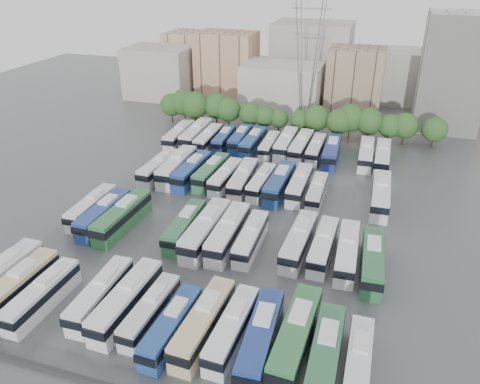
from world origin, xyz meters
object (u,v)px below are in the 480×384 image
(bus_r0_s7, at_px, (172,326))
(bus_r3_s6, at_px, (269,145))
(bus_r1_s5, at_px, (185,226))
(bus_r3_s4, at_px, (240,139))
(bus_r1_s8, at_px, (251,238))
(bus_r3_s0, at_px, (179,135))
(bus_r0_s5, at_px, (127,300))
(bus_r0_s10, at_px, (261,338))
(bus_r0_s11, at_px, (296,336))
(bus_r2_s5, at_px, (226,177))
(bus_r0_s1, at_px, (16,288))
(bus_r0_s2, at_px, (42,295))
(bus_r3_s8, at_px, (301,146))
(bus_r1_s12, at_px, (347,252))
(bus_r3_s3, at_px, (224,139))
(bus_r1_s7, at_px, (228,233))
(bus_r1_s6, at_px, (206,230))
(bus_r2_s4, at_px, (211,172))
(bus_r0_s4, at_px, (101,294))
(bus_r3_s5, at_px, (253,142))
(bus_r2_s8, at_px, (279,183))
(bus_r2_s2, at_px, (177,166))
(bus_r2_s13, at_px, (381,195))
(bus_r0_s13, at_px, (358,363))
(bus_r0_s9, at_px, (232,329))
(bus_r2_s7, at_px, (261,182))
(apartment_tower, at_px, (452,73))
(bus_r3_s2, at_px, (208,139))
(bus_r0_s6, at_px, (150,311))
(bus_r0_s12, at_px, (325,357))
(bus_r2_s1, at_px, (159,167))
(bus_r1_s10, at_px, (299,241))
(bus_r2_s6, at_px, (243,179))
(bus_r1_s1, at_px, (104,214))
(bus_r3_s13, at_px, (382,156))
(bus_r1_s13, at_px, (372,261))
(electricity_pylon, at_px, (309,45))
(bus_r2_s10, at_px, (317,192))
(bus_r0_s8, at_px, (204,322))
(bus_r3_s7, at_px, (286,143))
(bus_r2_s3, at_px, (192,170))
(bus_r2_s9, at_px, (300,184))
(bus_r1_s2, at_px, (122,216))
(bus_r3_s10, at_px, (332,152))
(bus_r3_s12, at_px, (366,154))

(bus_r0_s7, height_order, bus_r3_s6, bus_r0_s7)
(bus_r1_s5, height_order, bus_r3_s4, bus_r3_s4)
(bus_r1_s8, relative_size, bus_r3_s0, 0.90)
(bus_r0_s5, height_order, bus_r3_s4, bus_r0_s5)
(bus_r0_s10, xyz_separation_m, bus_r0_s11, (3.41, 1.23, 0.11))
(bus_r0_s5, height_order, bus_r2_s5, bus_r0_s5)
(bus_r0_s1, xyz_separation_m, bus_r0_s2, (3.58, -0.03, -0.18))
(bus_r2_s5, distance_m, bus_r3_s8, 20.87)
(bus_r1_s12, height_order, bus_r3_s3, bus_r1_s12)
(bus_r1_s7, bearing_deg, bus_r1_s6, -174.72)
(bus_r0_s7, bearing_deg, bus_r2_s4, 106.83)
(bus_r0_s4, height_order, bus_r3_s5, bus_r3_s5)
(bus_r2_s8, bearing_deg, bus_r0_s11, -72.52)
(bus_r2_s2, relative_size, bus_r3_s4, 1.14)
(bus_r2_s13, bearing_deg, bus_r0_s1, -137.60)
(bus_r0_s1, xyz_separation_m, bus_r0_s13, (39.63, 0.84, -0.29))
(bus_r0_s9, distance_m, bus_r2_s7, 36.09)
(apartment_tower, bearing_deg, bus_r3_s2, -149.09)
(bus_r0_s6, bearing_deg, apartment_tower, 68.32)
(bus_r0_s9, bearing_deg, bus_r1_s7, 112.37)
(bus_r0_s12, height_order, bus_r2_s1, bus_r0_s12)
(bus_r1_s12, distance_m, bus_r3_s4, 44.96)
(bus_r1_s10, height_order, bus_r2_s2, bus_r2_s2)
(bus_r0_s12, distance_m, bus_r2_s6, 41.48)
(bus_r2_s1, xyz_separation_m, bus_r2_s8, (22.87, 0.17, 0.09))
(bus_r0_s6, bearing_deg, bus_r2_s8, 81.73)
(bus_r1_s1, height_order, bus_r3_s13, bus_r3_s13)
(bus_r2_s1, bearing_deg, bus_r3_s6, 49.31)
(bus_r1_s10, xyz_separation_m, bus_r1_s13, (9.94, -1.78, 0.01))
(electricity_pylon, bearing_deg, bus_r1_s10, -80.10)
(bus_r2_s10, height_order, bus_r3_s5, bus_r3_s5)
(bus_r0_s8, xyz_separation_m, bus_r3_s7, (-3.20, 54.65, 0.06))
(bus_r0_s12, bearing_deg, bus_r1_s12, 89.01)
(bus_r0_s1, relative_size, bus_r0_s4, 1.09)
(bus_r1_s1, xyz_separation_m, bus_r2_s3, (6.59, 18.79, 0.06))
(bus_r2_s9, distance_m, bus_r3_s7, 19.28)
(bus_r0_s7, bearing_deg, bus_r3_s8, 88.87)
(bus_r1_s2, bearing_deg, bus_r2_s1, 101.15)
(bus_r3_s10, relative_size, bus_r3_s13, 1.03)
(apartment_tower, height_order, bus_r1_s10, apartment_tower)
(bus_r0_s1, distance_m, bus_r3_s12, 66.26)
(bus_r1_s8, bearing_deg, bus_r2_s5, 118.06)
(bus_r1_s13, xyz_separation_m, bus_r2_s6, (-23.22, 18.43, -0.01))
(bus_r1_s7, bearing_deg, bus_r0_s11, -52.55)
(bus_r2_s8, bearing_deg, apartment_tower, 59.14)
(bus_r0_s6, relative_size, bus_r2_s4, 0.89)
(bus_r2_s13, height_order, bus_r3_s12, bus_r2_s13)
(bus_r0_s7, height_order, bus_r1_s10, bus_r1_s10)
(bus_r2_s7, distance_m, bus_r3_s13, 26.44)
(bus_r3_s3, bearing_deg, bus_r2_s10, -41.80)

